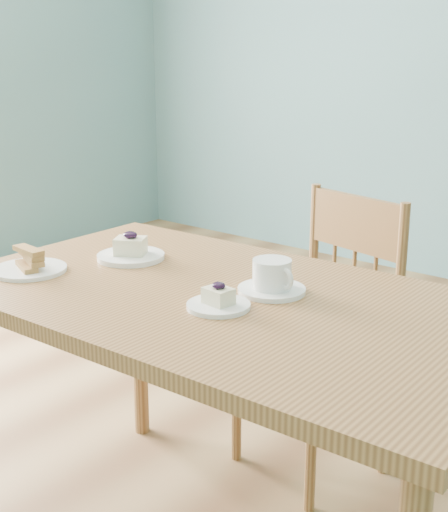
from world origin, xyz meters
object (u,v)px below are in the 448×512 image
object	(u,v)px
dining_table	(225,324)
biscotti_plate	(29,265)
cheesecake_plate_near	(218,301)
dining_chair	(322,334)
cheesecake_plate_far	(131,252)
coffee_cup	(272,279)

from	to	relation	value
dining_table	biscotti_plate	distance (m)	0.54
cheesecake_plate_near	biscotti_plate	size ratio (longest dim) A/B	0.75
dining_table	dining_chair	world-z (taller)	dining_chair
cheesecake_plate_near	cheesecake_plate_far	distance (m)	0.45
dining_chair	cheesecake_plate_near	bearing A→B (deg)	-67.35
dining_table	coffee_cup	size ratio (longest dim) A/B	8.62
dining_table	dining_chair	distance (m)	0.58
dining_chair	coffee_cup	world-z (taller)	dining_chair
dining_chair	cheesecake_plate_near	world-z (taller)	dining_chair
dining_table	cheesecake_plate_far	xyz separation A→B (m)	(-0.38, 0.06, 0.09)
cheesecake_plate_near	cheesecake_plate_far	world-z (taller)	cheesecake_plate_far
dining_chair	biscotti_plate	bearing A→B (deg)	-108.56
cheesecake_plate_near	coffee_cup	size ratio (longest dim) A/B	0.89
dining_chair	coffee_cup	bearing A→B (deg)	-60.55
dining_chair	cheesecake_plate_far	size ratio (longest dim) A/B	4.71
dining_chair	biscotti_plate	xyz separation A→B (m)	(-0.44, -0.72, 0.30)
dining_chair	cheesecake_plate_far	bearing A→B (deg)	-111.35
dining_table	cheesecake_plate_far	size ratio (longest dim) A/B	7.54
cheesecake_plate_near	dining_chair	bearing A→B (deg)	99.86
coffee_cup	dining_table	bearing A→B (deg)	-119.12
cheesecake_plate_near	cheesecake_plate_far	size ratio (longest dim) A/B	0.78
cheesecake_plate_near	dining_table	bearing A→B (deg)	119.90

